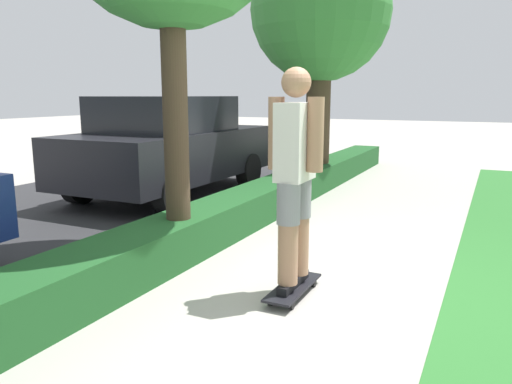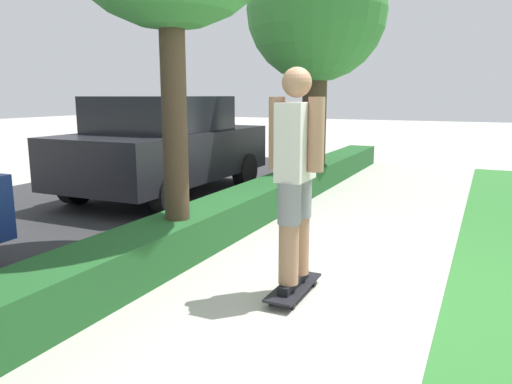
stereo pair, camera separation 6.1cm
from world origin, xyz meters
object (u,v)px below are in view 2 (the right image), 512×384
object	(u,v)px
skateboard	(294,288)
tree_far	(316,14)
skater_person	(295,173)
parked_car_middle	(165,145)

from	to	relation	value
skateboard	tree_far	xyz separation A→B (m)	(5.05, 1.54, 2.99)
skater_person	parked_car_middle	xyz separation A→B (m)	(3.14, 3.49, -0.21)
tree_far	parked_car_middle	size ratio (longest dim) A/B	1.10
parked_car_middle	skateboard	bearing A→B (deg)	-132.13
tree_far	skateboard	bearing A→B (deg)	-163.02
parked_car_middle	tree_far	bearing A→B (deg)	-45.67
skateboard	parked_car_middle	distance (m)	4.75
tree_far	parked_car_middle	world-z (taller)	tree_far
skateboard	skater_person	size ratio (longest dim) A/B	0.43
skater_person	parked_car_middle	world-z (taller)	skater_person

